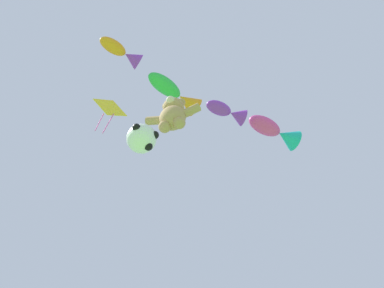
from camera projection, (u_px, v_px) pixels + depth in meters
name	position (u px, v px, depth m)	size (l,w,h in m)	color
teddy_bear_kite	(173.00, 115.00, 13.21)	(1.80, 0.79, 1.82)	tan
soccer_ball_kite	(142.00, 139.00, 11.76)	(0.92, 0.92, 0.85)	white
fish_kite_magenta	(276.00, 131.00, 17.06)	(2.09, 2.08, 0.88)	#E53F9E
fish_kite_violet	(228.00, 112.00, 15.84)	(1.54, 1.42, 0.66)	purple
fish_kite_emerald	(176.00, 94.00, 15.96)	(1.83, 2.18, 0.78)	green
fish_kite_tangerine	(122.00, 52.00, 15.87)	(1.49, 1.63, 0.64)	orange
diamond_kite	(110.00, 109.00, 16.86)	(1.04, 1.10, 3.21)	yellow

